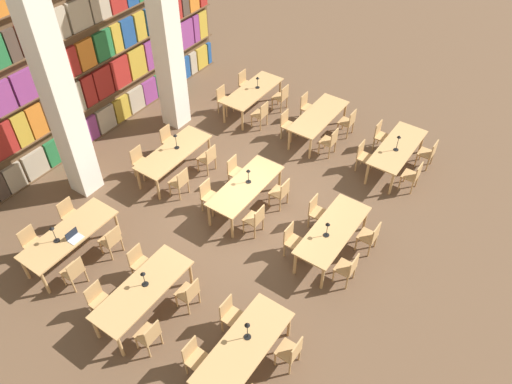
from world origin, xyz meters
TOP-DOWN VIEW (x-y plane):
  - ground_plane at (0.00, 0.00)m, footprint 40.00×40.00m
  - bookshelf_bank at (-0.00, 5.61)m, footprint 10.92×0.35m
  - pillar_left at (-1.85, 4.10)m, footprint 0.63×0.63m
  - pillar_center at (1.85, 4.10)m, footprint 0.63×0.63m
  - reading_table_0 at (-3.65, -2.49)m, footprint 2.31×0.87m
  - chair_1 at (-4.25, -1.77)m, footprint 0.42×0.40m
  - chair_2 at (-3.11, -3.21)m, footprint 0.42×0.40m
  - chair_3 at (-3.11, -1.77)m, footprint 0.42×0.40m
  - desk_lamp_0 at (-3.46, -2.44)m, footprint 0.14×0.14m
  - reading_table_1 at (-0.07, -2.47)m, footprint 2.31×0.87m
  - chair_4 at (-0.67, -3.19)m, footprint 0.42×0.40m
  - chair_5 at (-0.67, -1.75)m, footprint 0.42×0.40m
  - chair_6 at (0.47, -3.19)m, footprint 0.42×0.40m
  - chair_7 at (0.47, -1.75)m, footprint 0.42×0.40m
  - desk_lamp_1 at (-0.33, -2.43)m, footprint 0.14×0.14m
  - reading_table_2 at (3.66, -2.48)m, footprint 2.31×0.87m
  - chair_8 at (3.10, -3.20)m, footprint 0.42×0.40m
  - chair_9 at (3.10, -1.76)m, footprint 0.42×0.40m
  - chair_10 at (4.25, -3.20)m, footprint 0.42×0.40m
  - chair_11 at (4.25, -1.76)m, footprint 0.42×0.40m
  - desk_lamp_2 at (3.49, -2.49)m, footprint 0.14×0.14m
  - reading_table_3 at (-3.79, 0.00)m, footprint 2.31×0.87m
  - chair_12 at (-4.40, -0.72)m, footprint 0.42×0.40m
  - chair_13 at (-4.40, 0.72)m, footprint 0.42×0.40m
  - chair_14 at (-3.19, -0.72)m, footprint 0.42×0.40m
  - chair_15 at (-3.19, 0.72)m, footprint 0.42×0.40m
  - desk_lamp_3 at (-3.68, 0.02)m, footprint 0.14×0.14m
  - reading_table_4 at (-0.00, 0.07)m, footprint 2.31×0.87m
  - chair_16 at (-0.61, -0.65)m, footprint 0.42×0.40m
  - chair_17 at (-0.61, 0.79)m, footprint 0.42×0.40m
  - chair_18 at (0.54, -0.65)m, footprint 0.42×0.40m
  - chair_19 at (0.54, 0.79)m, footprint 0.42×0.40m
  - desk_lamp_4 at (0.13, 0.08)m, footprint 0.14×0.14m
  - reading_table_5 at (3.74, 0.06)m, footprint 2.31×0.87m
  - chair_20 at (3.16, -0.66)m, footprint 0.42×0.40m
  - chair_21 at (3.16, 0.78)m, footprint 0.42×0.40m
  - chair_22 at (4.30, -0.66)m, footprint 0.42×0.40m
  - chair_23 at (4.30, 0.78)m, footprint 0.42×0.40m
  - reading_table_6 at (-3.65, 2.47)m, footprint 2.31×0.87m
  - chair_24 at (-4.20, 1.75)m, footprint 0.42×0.40m
  - chair_25 at (-4.20, 3.19)m, footprint 0.42×0.40m
  - chair_26 at (-3.08, 1.75)m, footprint 0.42×0.40m
  - chair_27 at (-3.08, 3.19)m, footprint 0.42×0.40m
  - desk_lamp_5 at (-3.94, 2.50)m, footprint 0.14×0.14m
  - laptop at (-3.66, 2.22)m, footprint 0.32×0.22m
  - reading_table_7 at (-0.02, 2.48)m, footprint 2.31×0.87m
  - chair_28 at (-0.62, 1.76)m, footprint 0.42×0.40m
  - chair_29 at (-0.62, 3.20)m, footprint 0.42×0.40m
  - chair_30 at (0.56, 1.76)m, footprint 0.42×0.40m
  - chair_31 at (0.56, 3.20)m, footprint 0.42×0.40m
  - desk_lamp_6 at (0.14, 2.50)m, footprint 0.14×0.14m
  - reading_table_8 at (3.74, 2.46)m, footprint 2.31×0.87m
  - chair_32 at (3.15, 1.74)m, footprint 0.42×0.40m
  - chair_33 at (3.15, 3.19)m, footprint 0.42×0.40m
  - chair_34 at (4.32, 1.74)m, footprint 0.42×0.40m
  - chair_35 at (4.32, 3.19)m, footprint 0.42×0.40m
  - desk_lamp_7 at (3.94, 2.42)m, footprint 0.14×0.14m

SIDE VIEW (x-z plane):
  - ground_plane at x=0.00m, z-range 0.00..0.00m
  - chair_1 at x=-4.25m, z-range 0.04..0.92m
  - chair_2 at x=-3.11m, z-range 0.04..0.92m
  - chair_3 at x=-3.11m, z-range 0.04..0.92m
  - chair_4 at x=-0.67m, z-range 0.04..0.92m
  - chair_5 at x=-0.67m, z-range 0.04..0.92m
  - chair_6 at x=0.47m, z-range 0.04..0.92m
  - chair_7 at x=0.47m, z-range 0.04..0.92m
  - chair_8 at x=3.10m, z-range 0.04..0.92m
  - chair_9 at x=3.10m, z-range 0.04..0.92m
  - chair_10 at x=4.25m, z-range 0.04..0.92m
  - chair_11 at x=4.25m, z-range 0.04..0.92m
  - chair_12 at x=-4.40m, z-range 0.04..0.92m
  - chair_13 at x=-4.40m, z-range 0.04..0.92m
  - chair_14 at x=-3.19m, z-range 0.04..0.92m
  - chair_15 at x=-3.19m, z-range 0.04..0.92m
  - chair_16 at x=-0.61m, z-range 0.04..0.92m
  - chair_17 at x=-0.61m, z-range 0.04..0.92m
  - chair_18 at x=0.54m, z-range 0.04..0.92m
  - chair_19 at x=0.54m, z-range 0.04..0.92m
  - chair_20 at x=3.16m, z-range 0.04..0.92m
  - chair_21 at x=3.16m, z-range 0.04..0.92m
  - chair_22 at x=4.30m, z-range 0.04..0.92m
  - chair_23 at x=4.30m, z-range 0.04..0.92m
  - chair_24 at x=-4.20m, z-range 0.04..0.92m
  - chair_25 at x=-4.20m, z-range 0.04..0.92m
  - chair_26 at x=-3.08m, z-range 0.04..0.92m
  - chair_27 at x=-3.08m, z-range 0.04..0.92m
  - chair_28 at x=-0.62m, z-range 0.04..0.92m
  - chair_29 at x=-0.62m, z-range 0.04..0.92m
  - chair_30 at x=0.56m, z-range 0.04..0.92m
  - chair_31 at x=0.56m, z-range 0.04..0.92m
  - chair_32 at x=3.15m, z-range 0.04..0.92m
  - chair_33 at x=3.15m, z-range 0.04..0.92m
  - chair_34 at x=4.32m, z-range 0.04..0.92m
  - chair_35 at x=4.32m, z-range 0.04..0.92m
  - reading_table_0 at x=-3.65m, z-range 0.31..1.07m
  - reading_table_1 at x=-0.07m, z-range 0.31..1.07m
  - reading_table_2 at x=3.66m, z-range 0.31..1.07m
  - reading_table_3 at x=-3.79m, z-range 0.31..1.07m
  - reading_table_4 at x=0.00m, z-range 0.31..1.07m
  - reading_table_5 at x=3.74m, z-range 0.31..1.07m
  - reading_table_6 at x=-3.65m, z-range 0.31..1.07m
  - reading_table_7 at x=-0.02m, z-range 0.31..1.07m
  - reading_table_8 at x=3.74m, z-range 0.31..1.07m
  - laptop at x=-3.66m, z-range 0.70..0.91m
  - desk_lamp_7 at x=3.94m, z-range 0.83..1.23m
  - desk_lamp_3 at x=-3.68m, z-range 0.84..1.25m
  - desk_lamp_1 at x=-0.33m, z-range 0.84..1.26m
  - desk_lamp_4 at x=0.13m, z-range 0.84..1.27m
  - desk_lamp_5 at x=-3.94m, z-range 0.85..1.32m
  - desk_lamp_6 at x=0.14m, z-range 0.85..1.33m
  - desk_lamp_0 at x=-3.46m, z-range 0.85..1.34m
  - desk_lamp_2 at x=3.49m, z-range 0.85..1.34m
  - bookshelf_bank at x=0.00m, z-range -0.04..5.46m
  - pillar_left at x=-1.85m, z-range 0.00..6.00m
  - pillar_center at x=1.85m, z-range 0.00..6.00m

